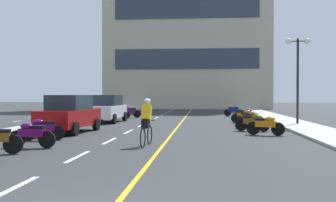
% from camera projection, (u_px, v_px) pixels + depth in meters
% --- Properties ---
extents(ground_plane, '(140.00, 140.00, 0.00)m').
position_uv_depth(ground_plane, '(178.00, 122.00, 26.46)').
color(ground_plane, '#2D3033').
extents(curb_left, '(2.40, 72.00, 0.12)m').
position_uv_depth(curb_left, '(86.00, 118.00, 30.08)').
color(curb_left, '#A8A8A3').
rests_on(curb_left, ground).
extents(curb_right, '(2.40, 72.00, 0.12)m').
position_uv_depth(curb_right, '(279.00, 119.00, 28.81)').
color(curb_right, '#A8A8A3').
rests_on(curb_right, ground).
extents(lane_dash_0, '(0.14, 2.20, 0.01)m').
position_uv_depth(lane_dash_0, '(13.00, 188.00, 7.71)').
color(lane_dash_0, silver).
rests_on(lane_dash_0, ground).
extents(lane_dash_1, '(0.14, 2.20, 0.01)m').
position_uv_depth(lane_dash_1, '(78.00, 156.00, 11.69)').
color(lane_dash_1, silver).
rests_on(lane_dash_1, ground).
extents(lane_dash_2, '(0.14, 2.20, 0.01)m').
position_uv_depth(lane_dash_2, '(110.00, 141.00, 15.68)').
color(lane_dash_2, silver).
rests_on(lane_dash_2, ground).
extents(lane_dash_3, '(0.14, 2.20, 0.01)m').
position_uv_depth(lane_dash_3, '(129.00, 132.00, 19.66)').
color(lane_dash_3, silver).
rests_on(lane_dash_3, ground).
extents(lane_dash_4, '(0.14, 2.20, 0.01)m').
position_uv_depth(lane_dash_4, '(141.00, 125.00, 23.65)').
color(lane_dash_4, silver).
rests_on(lane_dash_4, ground).
extents(lane_dash_5, '(0.14, 2.20, 0.01)m').
position_uv_depth(lane_dash_5, '(150.00, 121.00, 27.63)').
color(lane_dash_5, silver).
rests_on(lane_dash_5, ground).
extents(lane_dash_6, '(0.14, 2.20, 0.01)m').
position_uv_depth(lane_dash_6, '(157.00, 118.00, 31.61)').
color(lane_dash_6, silver).
rests_on(lane_dash_6, ground).
extents(lane_dash_7, '(0.14, 2.20, 0.01)m').
position_uv_depth(lane_dash_7, '(162.00, 115.00, 35.60)').
color(lane_dash_7, silver).
rests_on(lane_dash_7, ground).
extents(lane_dash_8, '(0.14, 2.20, 0.01)m').
position_uv_depth(lane_dash_8, '(166.00, 113.00, 39.58)').
color(lane_dash_8, silver).
rests_on(lane_dash_8, ground).
extents(lane_dash_9, '(0.14, 2.20, 0.01)m').
position_uv_depth(lane_dash_9, '(169.00, 111.00, 43.57)').
color(lane_dash_9, silver).
rests_on(lane_dash_9, ground).
extents(lane_dash_10, '(0.14, 2.20, 0.01)m').
position_uv_depth(lane_dash_10, '(172.00, 110.00, 47.55)').
color(lane_dash_10, silver).
rests_on(lane_dash_10, ground).
extents(lane_dash_11, '(0.14, 2.20, 0.01)m').
position_uv_depth(lane_dash_11, '(175.00, 109.00, 51.53)').
color(lane_dash_11, silver).
rests_on(lane_dash_11, ground).
extents(centre_line_yellow, '(0.12, 66.00, 0.01)m').
position_uv_depth(centre_line_yellow, '(184.00, 119.00, 29.42)').
color(centre_line_yellow, gold).
rests_on(centre_line_yellow, ground).
extents(office_building, '(21.80, 6.50, 21.38)m').
position_uv_depth(office_building, '(187.00, 29.00, 53.41)').
color(office_building, '#BCAD93').
rests_on(office_building, ground).
extents(street_lamp_mid, '(1.46, 0.36, 5.09)m').
position_uv_depth(street_lamp_mid, '(298.00, 61.00, 23.56)').
color(street_lamp_mid, black).
rests_on(street_lamp_mid, curb_right).
extents(parked_car_near, '(2.18, 4.32, 1.82)m').
position_uv_depth(parked_car_near, '(69.00, 114.00, 19.07)').
color(parked_car_near, black).
rests_on(parked_car_near, ground).
extents(parked_car_mid, '(2.07, 4.27, 1.82)m').
position_uv_depth(parked_car_mid, '(107.00, 109.00, 26.32)').
color(parked_car_mid, black).
rests_on(parked_car_mid, ground).
extents(motorcycle_3, '(1.70, 0.60, 0.92)m').
position_uv_depth(motorcycle_3, '(31.00, 134.00, 13.62)').
color(motorcycle_3, black).
rests_on(motorcycle_3, ground).
extents(motorcycle_4, '(1.65, 0.75, 0.92)m').
position_uv_depth(motorcycle_4, '(43.00, 129.00, 15.82)').
color(motorcycle_4, black).
rests_on(motorcycle_4, ground).
extents(motorcycle_5, '(1.65, 0.76, 0.92)m').
position_uv_depth(motorcycle_5, '(266.00, 125.00, 17.83)').
color(motorcycle_5, black).
rests_on(motorcycle_5, ground).
extents(motorcycle_6, '(1.68, 0.65, 0.92)m').
position_uv_depth(motorcycle_6, '(253.00, 122.00, 19.79)').
color(motorcycle_6, black).
rests_on(motorcycle_6, ground).
extents(motorcycle_7, '(1.70, 0.60, 0.92)m').
position_uv_depth(motorcycle_7, '(251.00, 120.00, 21.65)').
color(motorcycle_7, black).
rests_on(motorcycle_7, ground).
extents(motorcycle_8, '(1.70, 0.60, 0.92)m').
position_uv_depth(motorcycle_8, '(250.00, 118.00, 23.18)').
color(motorcycle_8, black).
rests_on(motorcycle_8, ground).
extents(motorcycle_9, '(1.69, 0.63, 0.92)m').
position_uv_depth(motorcycle_9, '(244.00, 116.00, 25.71)').
color(motorcycle_9, black).
rests_on(motorcycle_9, ground).
extents(motorcycle_10, '(1.70, 0.60, 0.92)m').
position_uv_depth(motorcycle_10, '(246.00, 114.00, 27.47)').
color(motorcycle_10, black).
rests_on(motorcycle_10, ground).
extents(motorcycle_11, '(1.70, 0.60, 0.92)m').
position_uv_depth(motorcycle_11, '(119.00, 113.00, 29.89)').
color(motorcycle_11, black).
rests_on(motorcycle_11, ground).
extents(motorcycle_12, '(1.70, 0.60, 0.92)m').
position_uv_depth(motorcycle_12, '(130.00, 112.00, 31.80)').
color(motorcycle_12, black).
rests_on(motorcycle_12, ground).
extents(motorcycle_13, '(1.66, 0.73, 0.92)m').
position_uv_depth(motorcycle_13, '(234.00, 111.00, 33.84)').
color(motorcycle_13, black).
rests_on(motorcycle_13, ground).
extents(cyclist_rider, '(0.43, 1.77, 1.71)m').
position_uv_depth(cyclist_rider, '(146.00, 121.00, 14.12)').
color(cyclist_rider, black).
rests_on(cyclist_rider, ground).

